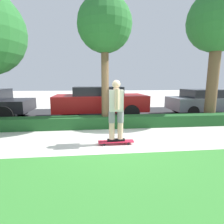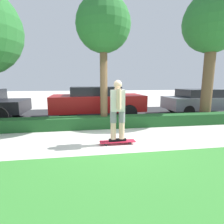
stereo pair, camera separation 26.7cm
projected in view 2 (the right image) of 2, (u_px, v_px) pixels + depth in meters
The scene contains 10 objects.
ground_plane at pixel (115, 141), 5.32m from camera, with size 60.00×60.00×0.00m, color beige.
grass_lawn_strip at pixel (151, 213), 2.39m from camera, with size 18.28×4.00×0.01m.
street_asphalt at pixel (102, 115), 9.40m from camera, with size 18.28×5.00×0.01m.
hedge_row at pixel (108, 122), 6.84m from camera, with size 18.28×0.60×0.44m.
skateboard at pixel (117, 142), 5.02m from camera, with size 1.02×0.24×0.09m.
skater_person at pixel (118, 109), 4.86m from camera, with size 0.50×0.44×1.73m.
tree_mid at pixel (103, 26), 6.27m from camera, with size 1.98×1.98×4.79m.
tree_far at pixel (213, 25), 7.29m from camera, with size 2.49×2.49×5.47m.
parked_car_middle at pixel (97, 101), 8.67m from camera, with size 4.52×2.17×1.53m.
parked_car_rear at pixel (200, 101), 9.61m from camera, with size 3.90×1.83×1.37m.
Camera 2 is at (-0.85, -5.01, 1.78)m, focal length 28.00 mm.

